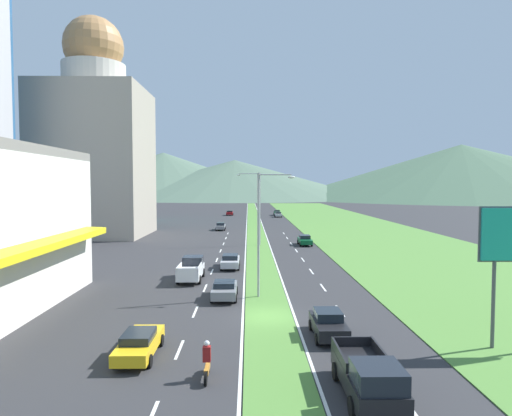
% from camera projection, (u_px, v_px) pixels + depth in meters
% --- Properties ---
extents(ground_plane, '(600.00, 600.00, 0.00)m').
position_uv_depth(ground_plane, '(269.00, 317.00, 29.80)').
color(ground_plane, '#2D2D30').
extents(grass_median, '(3.20, 240.00, 0.06)m').
position_uv_depth(grass_median, '(255.00, 228.00, 89.71)').
color(grass_median, '#518438').
rests_on(grass_median, ground_plane).
extents(grass_verge_right, '(24.00, 240.00, 0.06)m').
position_uv_depth(grass_verge_right, '(356.00, 228.00, 90.06)').
color(grass_verge_right, '#518438').
rests_on(grass_verge_right, ground_plane).
extents(lane_dash_left_2, '(0.16, 2.80, 0.01)m').
position_uv_depth(lane_dash_left_2, '(179.00, 349.00, 23.98)').
color(lane_dash_left_2, silver).
rests_on(lane_dash_left_2, ground_plane).
extents(lane_dash_left_3, '(0.16, 2.80, 0.01)m').
position_uv_depth(lane_dash_left_3, '(195.00, 312.00, 31.09)').
color(lane_dash_left_3, silver).
rests_on(lane_dash_left_3, ground_plane).
extents(lane_dash_left_4, '(0.16, 2.80, 0.01)m').
position_uv_depth(lane_dash_left_4, '(205.00, 288.00, 38.21)').
color(lane_dash_left_4, silver).
rests_on(lane_dash_left_4, ground_plane).
extents(lane_dash_left_5, '(0.16, 2.80, 0.01)m').
position_uv_depth(lane_dash_left_5, '(212.00, 272.00, 45.33)').
color(lane_dash_left_5, silver).
rests_on(lane_dash_left_5, ground_plane).
extents(lane_dash_left_6, '(0.16, 2.80, 0.01)m').
position_uv_depth(lane_dash_left_6, '(217.00, 260.00, 52.44)').
color(lane_dash_left_6, silver).
rests_on(lane_dash_left_6, ground_plane).
extents(lane_dash_left_7, '(0.16, 2.80, 0.01)m').
position_uv_depth(lane_dash_left_7, '(221.00, 251.00, 59.56)').
color(lane_dash_left_7, silver).
rests_on(lane_dash_left_7, ground_plane).
extents(lane_dash_left_8, '(0.16, 2.80, 0.01)m').
position_uv_depth(lane_dash_left_8, '(224.00, 244.00, 66.68)').
color(lane_dash_left_8, silver).
rests_on(lane_dash_left_8, ground_plane).
extents(lane_dash_left_9, '(0.16, 2.80, 0.01)m').
position_uv_depth(lane_dash_left_9, '(226.00, 238.00, 73.79)').
color(lane_dash_left_9, silver).
rests_on(lane_dash_left_9, ground_plane).
extents(lane_dash_left_10, '(0.16, 2.80, 0.01)m').
position_uv_depth(lane_dash_left_10, '(228.00, 233.00, 80.91)').
color(lane_dash_left_10, silver).
rests_on(lane_dash_left_10, ground_plane).
extents(lane_dash_right_2, '(0.16, 2.80, 0.01)m').
position_uv_depth(lane_dash_right_2, '(367.00, 348.00, 24.15)').
color(lane_dash_right_2, silver).
rests_on(lane_dash_right_2, ground_plane).
extents(lane_dash_right_3, '(0.16, 2.80, 0.01)m').
position_uv_depth(lane_dash_right_3, '(340.00, 311.00, 31.27)').
color(lane_dash_right_3, silver).
rests_on(lane_dash_right_3, ground_plane).
extents(lane_dash_right_4, '(0.16, 2.80, 0.01)m').
position_uv_depth(lane_dash_right_4, '(323.00, 288.00, 38.39)').
color(lane_dash_right_4, silver).
rests_on(lane_dash_right_4, ground_plane).
extents(lane_dash_right_5, '(0.16, 2.80, 0.01)m').
position_uv_depth(lane_dash_right_5, '(311.00, 271.00, 45.50)').
color(lane_dash_right_5, silver).
rests_on(lane_dash_right_5, ground_plane).
extents(lane_dash_right_6, '(0.16, 2.80, 0.01)m').
position_uv_depth(lane_dash_right_6, '(303.00, 260.00, 52.62)').
color(lane_dash_right_6, silver).
rests_on(lane_dash_right_6, ground_plane).
extents(lane_dash_right_7, '(0.16, 2.80, 0.01)m').
position_uv_depth(lane_dash_right_7, '(296.00, 251.00, 59.74)').
color(lane_dash_right_7, silver).
rests_on(lane_dash_right_7, ground_plane).
extents(lane_dash_right_8, '(0.16, 2.80, 0.01)m').
position_uv_depth(lane_dash_right_8, '(291.00, 244.00, 66.85)').
color(lane_dash_right_8, silver).
rests_on(lane_dash_right_8, ground_plane).
extents(lane_dash_right_9, '(0.16, 2.80, 0.01)m').
position_uv_depth(lane_dash_right_9, '(287.00, 238.00, 73.97)').
color(lane_dash_right_9, silver).
rests_on(lane_dash_right_9, ground_plane).
extents(lane_dash_right_10, '(0.16, 2.80, 0.01)m').
position_uv_depth(lane_dash_right_10, '(284.00, 233.00, 81.09)').
color(lane_dash_right_10, silver).
rests_on(lane_dash_right_10, ground_plane).
extents(edge_line_median_left, '(0.16, 240.00, 0.01)m').
position_uv_depth(edge_line_median_left, '(246.00, 229.00, 89.68)').
color(edge_line_median_left, silver).
rests_on(edge_line_median_left, ground_plane).
extents(edge_line_median_right, '(0.16, 240.00, 0.01)m').
position_uv_depth(edge_line_median_right, '(264.00, 229.00, 89.74)').
color(edge_line_median_right, silver).
rests_on(edge_line_median_right, ground_plane).
extents(domed_building, '(17.28, 17.28, 37.61)m').
position_uv_depth(domed_building, '(95.00, 145.00, 76.95)').
color(domed_building, '#9E9384').
rests_on(domed_building, ground_plane).
extents(midrise_colored, '(12.46, 12.46, 28.44)m').
position_uv_depth(midrise_colored, '(115.00, 163.00, 109.21)').
color(midrise_colored, teal).
rests_on(midrise_colored, ground_plane).
extents(hill_far_left, '(189.78, 189.78, 31.82)m').
position_uv_depth(hill_far_left, '(164.00, 175.00, 319.26)').
color(hill_far_left, '#516B56').
rests_on(hill_far_left, ground_plane).
extents(hill_far_center, '(185.92, 185.92, 25.62)m').
position_uv_depth(hill_far_center, '(235.00, 179.00, 303.67)').
color(hill_far_center, '#516B56').
rests_on(hill_far_center, ground_plane).
extents(hill_far_right, '(228.87, 228.87, 34.69)m').
position_uv_depth(hill_far_right, '(461.00, 171.00, 286.58)').
color(hill_far_right, '#47664C').
rests_on(hill_far_right, ground_plane).
extents(street_lamp_near, '(2.96, 0.33, 9.84)m').
position_uv_depth(street_lamp_near, '(262.00, 226.00, 34.82)').
color(street_lamp_near, '#99999E').
rests_on(street_lamp_near, ground_plane).
extents(street_lamp_mid, '(3.48, 0.43, 10.64)m').
position_uv_depth(street_lamp_mid, '(257.00, 204.00, 64.90)').
color(street_lamp_mid, '#99999E').
rests_on(street_lamp_mid, ground_plane).
extents(car_0, '(2.00, 4.73, 1.46)m').
position_uv_depth(car_0, '(230.00, 261.00, 47.37)').
color(car_0, '#B2B2B7').
rests_on(car_0, ground_plane).
extents(car_1, '(1.87, 4.68, 1.34)m').
position_uv_depth(car_1, '(139.00, 343.00, 22.98)').
color(car_1, yellow).
rests_on(car_1, ground_plane).
extents(car_2, '(1.99, 4.03, 1.43)m').
position_uv_depth(car_2, '(230.00, 213.00, 128.20)').
color(car_2, maroon).
rests_on(car_2, ground_plane).
extents(car_3, '(1.89, 4.47, 1.47)m').
position_uv_depth(car_3, '(305.00, 240.00, 65.24)').
color(car_3, '#0C5128').
rests_on(car_3, ground_plane).
extents(car_4, '(1.90, 4.75, 1.52)m').
position_uv_depth(car_4, '(277.00, 213.00, 128.63)').
color(car_4, '#0C5128').
rests_on(car_4, ground_plane).
extents(car_5, '(1.90, 4.09, 1.54)m').
position_uv_depth(car_5, '(328.00, 324.00, 25.93)').
color(car_5, black).
rests_on(car_5, ground_plane).
extents(car_6, '(1.99, 4.29, 1.40)m').
position_uv_depth(car_6, '(225.00, 289.00, 34.65)').
color(car_6, slate).
rests_on(car_6, ground_plane).
extents(car_7, '(1.86, 4.62, 1.48)m').
position_uv_depth(car_7, '(221.00, 226.00, 86.85)').
color(car_7, slate).
rests_on(car_7, ground_plane).
extents(car_8, '(1.95, 4.13, 1.42)m').
position_uv_depth(car_8, '(278.00, 214.00, 121.47)').
color(car_8, '#B2B2B7').
rests_on(car_8, ground_plane).
extents(pickup_truck_0, '(2.18, 5.40, 2.00)m').
position_uv_depth(pickup_truck_0, '(191.00, 269.00, 41.58)').
color(pickup_truck_0, silver).
rests_on(pickup_truck_0, ground_plane).
extents(pickup_truck_1, '(2.18, 5.40, 2.00)m').
position_uv_depth(pickup_truck_1, '(369.00, 377.00, 18.26)').
color(pickup_truck_1, black).
rests_on(pickup_truck_1, ground_plane).
extents(motorcycle_rider, '(0.36, 2.00, 1.80)m').
position_uv_depth(motorcycle_rider, '(207.00, 363.00, 20.31)').
color(motorcycle_rider, black).
rests_on(motorcycle_rider, ground_plane).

